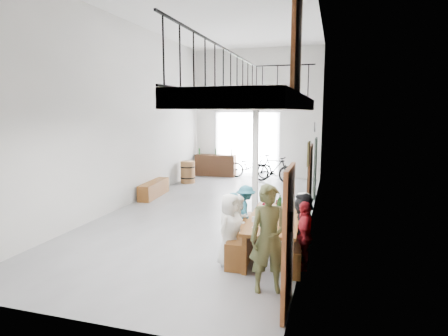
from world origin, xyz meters
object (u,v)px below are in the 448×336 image
(bench_inner, at_px, (246,239))
(oak_barrel, at_px, (188,172))
(tasting_table, at_px, (274,221))
(bicycle_near, at_px, (250,166))
(side_bench, at_px, (154,189))
(host_standing, at_px, (269,239))
(serving_counter, at_px, (216,165))

(bench_inner, xyz_separation_m, oak_barrel, (-3.93, 6.56, 0.18))
(tasting_table, height_order, bench_inner, tasting_table)
(bench_inner, distance_m, bicycle_near, 8.54)
(side_bench, xyz_separation_m, host_standing, (4.85, -5.56, 0.61))
(side_bench, bearing_deg, host_standing, -48.91)
(tasting_table, distance_m, host_standing, 1.52)
(serving_counter, bearing_deg, oak_barrel, -107.41)
(bench_inner, xyz_separation_m, host_standing, (0.74, -1.60, 0.61))
(tasting_table, height_order, bicycle_near, bicycle_near)
(serving_counter, xyz_separation_m, bicycle_near, (1.60, -0.09, 0.03))
(tasting_table, bearing_deg, side_bench, 136.69)
(bench_inner, bearing_deg, host_standing, -67.08)
(tasting_table, height_order, oak_barrel, oak_barrel)
(bench_inner, relative_size, bicycle_near, 1.17)
(bench_inner, distance_m, side_bench, 5.71)
(bench_inner, height_order, host_standing, host_standing)
(host_standing, bearing_deg, bicycle_near, 84.48)
(side_bench, height_order, bicycle_near, bicycle_near)
(host_standing, bearing_deg, oak_barrel, 100.16)
(side_bench, height_order, serving_counter, serving_counter)
(side_bench, relative_size, host_standing, 1.05)
(bench_inner, height_order, oak_barrel, oak_barrel)
(tasting_table, relative_size, oak_barrel, 2.73)
(side_bench, bearing_deg, oak_barrel, 86.02)
(side_bench, bearing_deg, bench_inner, -43.95)
(bench_inner, xyz_separation_m, serving_counter, (-3.36, 8.45, 0.22))
(side_bench, relative_size, oak_barrel, 2.09)
(side_bench, bearing_deg, tasting_table, -40.82)
(bicycle_near, bearing_deg, side_bench, 156.55)
(oak_barrel, xyz_separation_m, host_standing, (4.67, -8.16, 0.43))
(serving_counter, bearing_deg, bicycle_near, -3.97)
(bench_inner, height_order, bicycle_near, bicycle_near)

